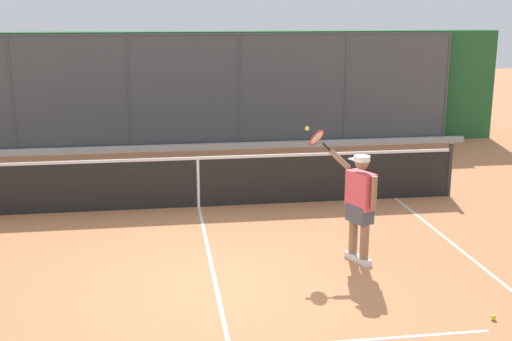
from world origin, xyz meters
name	(u,v)px	position (x,y,z in m)	size (l,w,h in m)	color
ground_plane	(217,290)	(0.00, 0.00, 0.00)	(60.00, 60.00, 0.00)	#C67A4C
fence_backdrop	(184,89)	(0.00, -9.73, 1.50)	(17.38, 1.37, 3.03)	#474C51
tennis_net	(198,181)	(0.00, -3.81, 0.49)	(9.98, 0.09, 1.07)	#2D2D2D
tennis_player	(359,201)	(-2.14, -0.73, 0.93)	(0.85, 1.16, 1.89)	silver
tennis_ball_near_baseline	(494,317)	(-3.20, 1.34, 0.03)	(0.07, 0.07, 0.07)	#CCDB33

